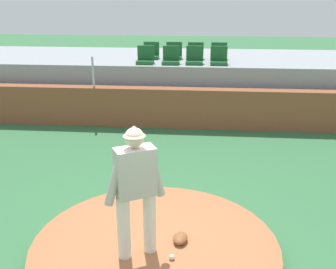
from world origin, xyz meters
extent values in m
plane|color=#31683D|center=(0.00, 0.00, 0.00)|extent=(60.00, 60.00, 0.00)
cylinder|color=#A1633E|center=(0.00, 0.00, 0.10)|extent=(3.49, 3.49, 0.21)
cylinder|color=silver|center=(-0.37, -0.33, 0.65)|extent=(0.17, 0.17, 0.89)
cylinder|color=silver|center=(-0.05, -0.17, 0.65)|extent=(0.17, 0.17, 0.89)
cube|color=#B7B2A8|center=(-0.21, -0.25, 1.42)|extent=(0.57, 0.47, 0.64)
cylinder|color=#B7B2A8|center=(-0.44, -0.37, 1.38)|extent=(0.32, 0.24, 0.72)
cylinder|color=#B7B2A8|center=(0.02, -0.13, 1.38)|extent=(0.29, 0.23, 0.72)
sphere|color=beige|center=(-0.21, -0.25, 1.88)|extent=(0.25, 0.25, 0.25)
cone|color=#B7B2A8|center=(-0.21, -0.25, 1.96)|extent=(0.38, 0.38, 0.13)
sphere|color=white|center=(0.26, -0.34, 0.25)|extent=(0.07, 0.07, 0.07)
ellipsoid|color=brown|center=(0.35, 0.07, 0.26)|extent=(0.23, 0.32, 0.11)
cube|color=brown|center=(0.00, 5.87, 0.54)|extent=(17.32, 0.40, 1.08)
cylinder|color=silver|center=(-2.38, 5.87, 1.49)|extent=(0.06, 0.06, 0.82)
cube|color=#8D9499|center=(0.00, 8.27, 0.79)|extent=(16.35, 3.87, 1.58)
cube|color=#1B5729|center=(-1.08, 6.76, 1.63)|extent=(0.48, 0.44, 0.10)
cube|color=#1B5729|center=(-1.08, 6.94, 1.88)|extent=(0.48, 0.08, 0.40)
cube|color=#1B5729|center=(-0.34, 6.76, 1.63)|extent=(0.48, 0.44, 0.10)
cube|color=#1B5729|center=(-0.34, 6.94, 1.88)|extent=(0.48, 0.08, 0.40)
cube|color=#1B5729|center=(0.33, 6.81, 1.63)|extent=(0.48, 0.44, 0.10)
cube|color=#1B5729|center=(0.33, 6.99, 1.88)|extent=(0.48, 0.08, 0.40)
cube|color=#1B5729|center=(1.03, 6.80, 1.63)|extent=(0.48, 0.44, 0.10)
cube|color=#1B5729|center=(1.03, 6.98, 1.88)|extent=(0.48, 0.08, 0.40)
cube|color=#1B5729|center=(-1.03, 7.68, 1.63)|extent=(0.48, 0.44, 0.10)
cube|color=#1B5729|center=(-1.03, 7.86, 1.88)|extent=(0.48, 0.08, 0.40)
cube|color=#1B5729|center=(-0.32, 7.70, 1.63)|extent=(0.48, 0.44, 0.10)
cube|color=#1B5729|center=(-0.32, 7.88, 1.88)|extent=(0.48, 0.08, 0.40)
cube|color=#1B5729|center=(0.34, 7.67, 1.63)|extent=(0.48, 0.44, 0.10)
cube|color=#1B5729|center=(0.34, 7.85, 1.88)|extent=(0.48, 0.08, 0.40)
cube|color=#1B5729|center=(1.06, 7.70, 1.63)|extent=(0.48, 0.44, 0.10)
cube|color=#1B5729|center=(1.06, 7.88, 1.88)|extent=(0.48, 0.08, 0.40)
camera|label=1|loc=(0.61, -4.85, 3.56)|focal=43.50mm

